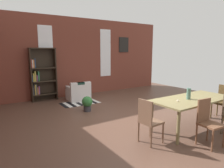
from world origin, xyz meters
name	(u,v)px	position (x,y,z in m)	size (l,w,h in m)	color
ground_plane	(138,120)	(0.00, 0.00, 0.00)	(10.27, 10.27, 0.00)	brown
back_wall_brick	(78,57)	(0.00, 4.01, 1.66)	(8.80, 0.12, 3.31)	brown
window_pane_0	(46,54)	(-1.36, 3.94, 1.82)	(0.55, 0.02, 2.15)	white
window_pane_1	(105,53)	(1.36, 3.94, 1.82)	(0.55, 0.02, 2.15)	white
dining_table	(192,101)	(0.75, -1.16, 0.70)	(2.16, 0.96, 0.78)	olive
vase_on_table	(189,94)	(0.58, -1.16, 0.91)	(0.10, 0.10, 0.27)	#4C7266
tealight_candle_0	(178,101)	(0.17, -1.17, 0.79)	(0.04, 0.04, 0.04)	silver
dining_chair_head_left	(149,120)	(-0.71, -1.16, 0.51)	(0.42, 0.42, 0.95)	brown
dining_chair_head_right	(223,101)	(2.20, -1.15, 0.51)	(0.42, 0.42, 0.95)	#503C1F
dining_chair_near_left	(208,121)	(0.27, -1.87, 0.51)	(0.43, 0.43, 0.95)	brown
bookshelf_tall	(41,75)	(-1.64, 3.77, 1.00)	(0.97, 0.29, 2.04)	#2D2319
armchair_white	(78,93)	(-0.43, 3.05, 0.28)	(0.86, 0.86, 0.75)	silver
potted_plant_by_shelf	(87,103)	(-0.79, 1.56, 0.27)	(0.34, 0.34, 0.49)	#333338
striped_rug	(80,103)	(-0.57, 2.62, 0.00)	(1.40, 0.77, 0.01)	black
framed_picture	(124,45)	(2.42, 3.94, 2.22)	(0.56, 0.03, 0.72)	black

